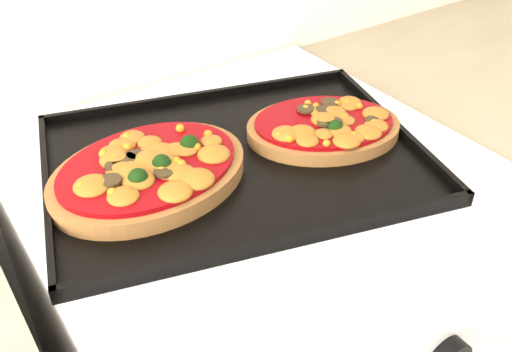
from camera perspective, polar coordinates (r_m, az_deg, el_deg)
control_panel at (r=0.64m, az=16.56°, el=-16.53°), size 0.60×0.02×0.09m
baking_tray at (r=0.76m, az=-2.13°, el=1.93°), size 0.57×0.48×0.02m
pizza_left at (r=0.72m, az=-10.67°, el=0.63°), size 0.27×0.22×0.04m
pizza_right at (r=0.81m, az=6.76°, el=5.05°), size 0.26×0.24×0.03m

